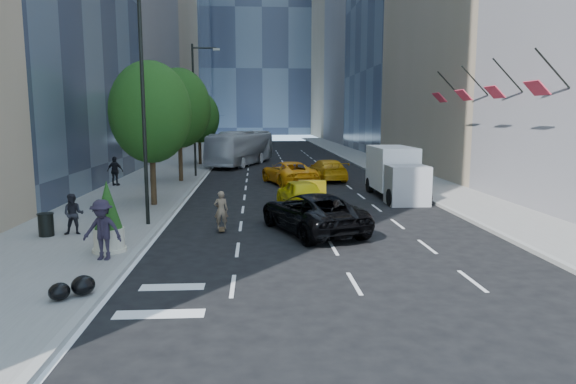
{
  "coord_description": "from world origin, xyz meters",
  "views": [
    {
      "loc": [
        -1.82,
        -18.12,
        4.81
      ],
      "look_at": [
        -0.46,
        3.31,
        1.6
      ],
      "focal_mm": 32.0,
      "sensor_mm": 36.0,
      "label": 1
    }
  ],
  "objects": [
    {
      "name": "facade_flags",
      "position": [
        10.64,
        10.0,
        6.18
      ],
      "size": [
        1.85,
        13.3,
        2.05
      ],
      "color": "black",
      "rests_on": "ground"
    },
    {
      "name": "traffic_signal",
      "position": [
        -6.4,
        40.0,
        4.23
      ],
      "size": [
        2.48,
        0.53,
        5.2
      ],
      "color": "black",
      "rests_on": "sidewalk_left"
    },
    {
      "name": "tree_mid",
      "position": [
        -7.2,
        19.0,
        5.32
      ],
      "size": [
        4.5,
        4.5,
        7.99
      ],
      "color": "black",
      "rests_on": "sidewalk_left"
    },
    {
      "name": "pedestrian_a",
      "position": [
        -8.99,
        2.16,
        0.97
      ],
      "size": [
        0.86,
        0.71,
        1.63
      ],
      "primitive_type": "imported",
      "rotation": [
        0.0,
        0.0,
        0.12
      ],
      "color": "black",
      "rests_on": "sidewalk_left"
    },
    {
      "name": "planter_shrub",
      "position": [
        -6.9,
        -0.48,
        1.33
      ],
      "size": [
        1.03,
        1.03,
        2.47
      ],
      "color": "beige",
      "rests_on": "sidewalk_left"
    },
    {
      "name": "lamp_far",
      "position": [
        -6.32,
        22.0,
        5.81
      ],
      "size": [
        2.13,
        0.22,
        10.0
      ],
      "color": "black",
      "rests_on": "sidewalk_left"
    },
    {
      "name": "sidewalk_left",
      "position": [
        -9.0,
        30.0,
        0.07
      ],
      "size": [
        6.0,
        120.0,
        0.15
      ],
      "primitive_type": "cube",
      "color": "slate",
      "rests_on": "ground"
    },
    {
      "name": "pedestrian_c",
      "position": [
        -6.8,
        -1.53,
        1.14
      ],
      "size": [
        1.39,
        0.95,
        1.99
      ],
      "primitive_type": "imported",
      "rotation": [
        0.0,
        0.0,
        -0.17
      ],
      "color": "black",
      "rests_on": "sidewalk_left"
    },
    {
      "name": "black_sedan_lincoln",
      "position": [
        0.5,
        2.68,
        0.82
      ],
      "size": [
        4.58,
        6.49,
        1.64
      ],
      "primitive_type": "imported",
      "rotation": [
        0.0,
        0.0,
        3.49
      ],
      "color": "black",
      "rests_on": "ground"
    },
    {
      "name": "sidewalk_right",
      "position": [
        10.0,
        30.0,
        0.07
      ],
      "size": [
        4.0,
        120.0,
        0.15
      ],
      "primitive_type": "cube",
      "color": "slate",
      "rests_on": "ground"
    },
    {
      "name": "trash_can",
      "position": [
        -10.0,
        2.0,
        0.58
      ],
      "size": [
        0.57,
        0.57,
        0.86
      ],
      "primitive_type": "cylinder",
      "color": "black",
      "rests_on": "sidewalk_left"
    },
    {
      "name": "box_truck",
      "position": [
        6.36,
        11.28,
        1.51
      ],
      "size": [
        2.32,
        6.22,
        2.96
      ],
      "rotation": [
        0.0,
        0.0,
        0.01
      ],
      "color": "white",
      "rests_on": "ground"
    },
    {
      "name": "taxi_d",
      "position": [
        3.48,
        19.74,
        0.79
      ],
      "size": [
        2.83,
        5.65,
        1.57
      ],
      "primitive_type": "imported",
      "rotation": [
        0.0,
        0.0,
        3.26
      ],
      "color": "orange",
      "rests_on": "ground"
    },
    {
      "name": "taxi_a",
      "position": [
        0.5,
        8.43,
        0.77
      ],
      "size": [
        2.54,
        4.74,
        1.53
      ],
      "primitive_type": "imported",
      "rotation": [
        0.0,
        0.0,
        3.31
      ],
      "color": "yellow",
      "rests_on": "ground"
    },
    {
      "name": "taxi_b",
      "position": [
        1.2,
        9.0,
        0.7
      ],
      "size": [
        2.0,
        4.43,
        1.41
      ],
      "primitive_type": "imported",
      "rotation": [
        0.0,
        0.0,
        3.02
      ],
      "color": "yellow",
      "rests_on": "ground"
    },
    {
      "name": "ground",
      "position": [
        0.0,
        0.0,
        0.0
      ],
      "size": [
        160.0,
        160.0,
        0.0
      ],
      "primitive_type": "plane",
      "color": "black",
      "rests_on": "ground"
    },
    {
      "name": "tower_right_far",
      "position": [
        22.0,
        98.0,
        25.0
      ],
      "size": [
        20.0,
        24.0,
        50.0
      ],
      "primitive_type": "cube",
      "color": "gray",
      "rests_on": "ground"
    },
    {
      "name": "tree_near",
      "position": [
        -7.2,
        9.0,
        4.97
      ],
      "size": [
        4.2,
        4.2,
        7.46
      ],
      "color": "black",
      "rests_on": "sidewalk_left"
    },
    {
      "name": "black_sedan_mercedes",
      "position": [
        1.2,
        3.25,
        0.7
      ],
      "size": [
        3.73,
        5.24,
        1.41
      ],
      "primitive_type": "imported",
      "rotation": [
        0.0,
        0.0,
        2.74
      ],
      "color": "black",
      "rests_on": "ground"
    },
    {
      "name": "tree_far",
      "position": [
        -7.2,
        32.0,
        4.62
      ],
      "size": [
        3.9,
        3.9,
        6.92
      ],
      "color": "black",
      "rests_on": "sidewalk_left"
    },
    {
      "name": "taxi_c",
      "position": [
        0.5,
        18.0,
        0.8
      ],
      "size": [
        4.14,
        6.25,
        1.6
      ],
      "primitive_type": "imported",
      "rotation": [
        0.0,
        0.0,
        3.42
      ],
      "color": "#F89E0D",
      "rests_on": "ground"
    },
    {
      "name": "skateboarder",
      "position": [
        -3.27,
        3.0,
        0.8
      ],
      "size": [
        0.63,
        0.45,
        1.61
      ],
      "primitive_type": "imported",
      "rotation": [
        0.0,
        0.0,
        3.26
      ],
      "color": "brown",
      "rests_on": "ground"
    },
    {
      "name": "city_bus",
      "position": [
        -3.2,
        32.17,
        1.65
      ],
      "size": [
        6.42,
        12.12,
        3.3
      ],
      "primitive_type": "imported",
      "rotation": [
        0.0,
        0.0,
        -0.33
      ],
      "color": "silver",
      "rests_on": "ground"
    },
    {
      "name": "garbage_bags",
      "position": [
        -6.55,
        -5.04,
        0.39
      ],
      "size": [
        1.04,
        1.0,
        0.51
      ],
      "color": "black",
      "rests_on": "sidewalk_left"
    },
    {
      "name": "lamp_near",
      "position": [
        -6.32,
        4.0,
        5.81
      ],
      "size": [
        2.13,
        0.22,
        10.0
      ],
      "color": "black",
      "rests_on": "sidewalk_left"
    },
    {
      "name": "pedestrian_b",
      "position": [
        -11.2,
        16.64,
        1.13
      ],
      "size": [
        1.23,
        0.76,
        1.96
      ],
      "primitive_type": "imported",
      "rotation": [
        0.0,
        0.0,
        2.88
      ],
      "color": "black",
      "rests_on": "sidewalk_left"
    }
  ]
}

